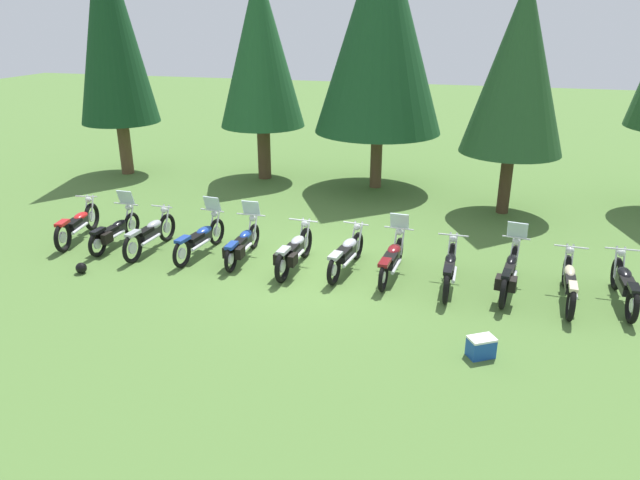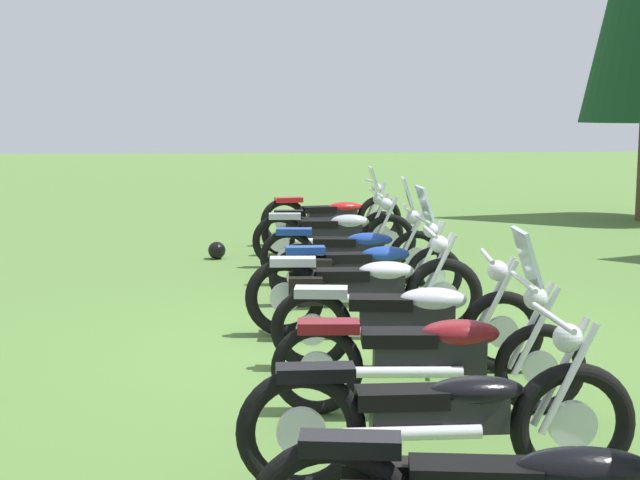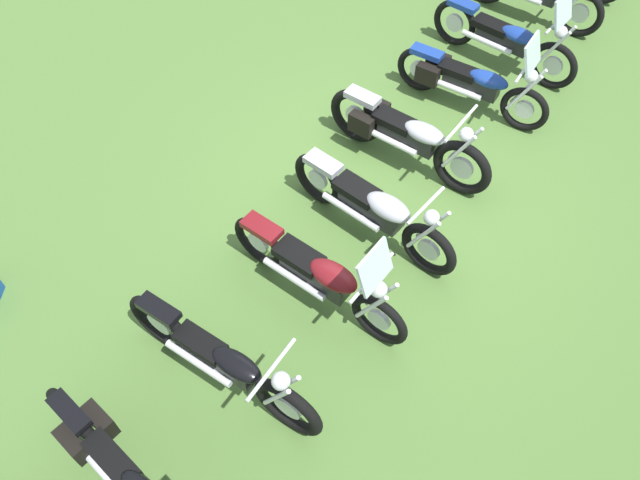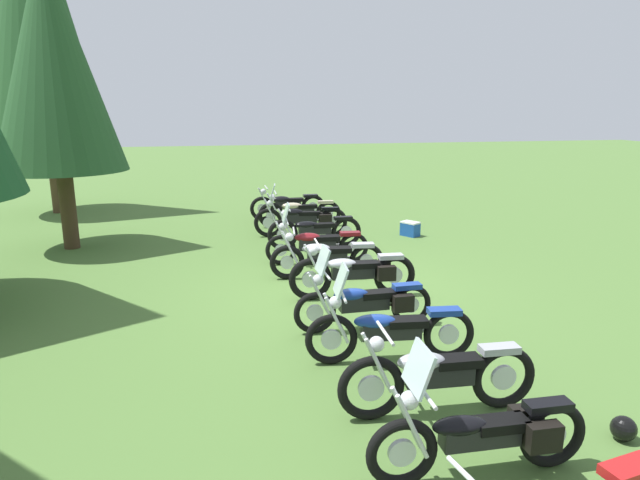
{
  "view_description": "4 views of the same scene",
  "coord_description": "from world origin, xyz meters",
  "px_view_note": "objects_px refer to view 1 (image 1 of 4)",
  "views": [
    {
      "loc": [
        3.45,
        -12.22,
        5.73
      ],
      "look_at": [
        0.03,
        0.34,
        0.65
      ],
      "focal_mm": 32.76,
      "sensor_mm": 36.0,
      "label": 1
    },
    {
      "loc": [
        7.98,
        -1.16,
        2.16
      ],
      "look_at": [
        -1.41,
        -0.39,
        0.82
      ],
      "focal_mm": 50.69,
      "sensor_mm": 36.0,
      "label": 2
    },
    {
      "loc": [
        4.76,
        2.13,
        5.78
      ],
      "look_at": [
        1.55,
        0.03,
        0.67
      ],
      "focal_mm": 34.75,
      "sensor_mm": 36.0,
      "label": 3
    },
    {
      "loc": [
        -9.51,
        2.51,
        3.35
      ],
      "look_at": [
        0.88,
        0.27,
        0.75
      ],
      "focal_mm": 30.77,
      "sensor_mm": 36.0,
      "label": 4
    }
  ],
  "objects_px": {
    "motorcycle_1": "(114,231)",
    "motorcycle_2": "(151,234)",
    "motorcycle_5": "(294,251)",
    "pine_tree_0": "(110,23)",
    "motorcycle_6": "(347,253)",
    "motorcycle_11": "(625,284)",
    "motorcycle_3": "(201,237)",
    "picnic_cooler": "(481,347)",
    "motorcycle_10": "(569,282)",
    "pine_tree_1": "(260,48)",
    "motorcycle_0": "(78,224)",
    "motorcycle_7": "(392,258)",
    "motorcycle_9": "(510,272)",
    "motorcycle_4": "(242,243)",
    "pine_tree_3": "(519,66)",
    "pine_tree_2": "(381,27)",
    "dropped_helmet": "(81,268)"
  },
  "relations": [
    {
      "from": "motorcycle_9",
      "to": "motorcycle_4",
      "type": "bearing_deg",
      "value": 97.2
    },
    {
      "from": "pine_tree_2",
      "to": "picnic_cooler",
      "type": "distance_m",
      "value": 12.07
    },
    {
      "from": "pine_tree_2",
      "to": "picnic_cooler",
      "type": "relative_size",
      "value": 15.62
    },
    {
      "from": "motorcycle_7",
      "to": "motorcycle_9",
      "type": "xyz_separation_m",
      "value": [
        2.59,
        -0.16,
        0.02
      ]
    },
    {
      "from": "motorcycle_9",
      "to": "motorcycle_10",
      "type": "bearing_deg",
      "value": -88.35
    },
    {
      "from": "motorcycle_2",
      "to": "motorcycle_3",
      "type": "bearing_deg",
      "value": -82.76
    },
    {
      "from": "motorcycle_11",
      "to": "picnic_cooler",
      "type": "bearing_deg",
      "value": 135.06
    },
    {
      "from": "motorcycle_9",
      "to": "pine_tree_2",
      "type": "height_order",
      "value": "pine_tree_2"
    },
    {
      "from": "motorcycle_0",
      "to": "motorcycle_6",
      "type": "height_order",
      "value": "motorcycle_0"
    },
    {
      "from": "motorcycle_6",
      "to": "motorcycle_11",
      "type": "distance_m",
      "value": 5.98
    },
    {
      "from": "motorcycle_1",
      "to": "motorcycle_2",
      "type": "bearing_deg",
      "value": -89.97
    },
    {
      "from": "motorcycle_5",
      "to": "motorcycle_9",
      "type": "bearing_deg",
      "value": -85.9
    },
    {
      "from": "motorcycle_0",
      "to": "picnic_cooler",
      "type": "distance_m",
      "value": 10.98
    },
    {
      "from": "pine_tree_3",
      "to": "dropped_helmet",
      "type": "height_order",
      "value": "pine_tree_3"
    },
    {
      "from": "motorcycle_1",
      "to": "picnic_cooler",
      "type": "relative_size",
      "value": 3.88
    },
    {
      "from": "motorcycle_1",
      "to": "motorcycle_9",
      "type": "xyz_separation_m",
      "value": [
        9.86,
        -0.1,
        0.04
      ]
    },
    {
      "from": "motorcycle_4",
      "to": "motorcycle_9",
      "type": "bearing_deg",
      "value": -92.07
    },
    {
      "from": "picnic_cooler",
      "to": "dropped_helmet",
      "type": "height_order",
      "value": "picnic_cooler"
    },
    {
      "from": "motorcycle_3",
      "to": "pine_tree_2",
      "type": "xyz_separation_m",
      "value": [
        3.15,
        7.27,
        4.85
      ]
    },
    {
      "from": "motorcycle_6",
      "to": "picnic_cooler",
      "type": "relative_size",
      "value": 4.09
    },
    {
      "from": "motorcycle_1",
      "to": "pine_tree_3",
      "type": "relative_size",
      "value": 0.32
    },
    {
      "from": "motorcycle_5",
      "to": "pine_tree_0",
      "type": "height_order",
      "value": "pine_tree_0"
    },
    {
      "from": "motorcycle_0",
      "to": "dropped_helmet",
      "type": "relative_size",
      "value": 9.17
    },
    {
      "from": "motorcycle_5",
      "to": "motorcycle_1",
      "type": "bearing_deg",
      "value": 91.2
    },
    {
      "from": "motorcycle_6",
      "to": "motorcycle_11",
      "type": "xyz_separation_m",
      "value": [
        5.97,
        -0.14,
        0.01
      ]
    },
    {
      "from": "motorcycle_9",
      "to": "pine_tree_0",
      "type": "distance_m",
      "value": 16.12
    },
    {
      "from": "picnic_cooler",
      "to": "motorcycle_0",
      "type": "bearing_deg",
      "value": 163.72
    },
    {
      "from": "pine_tree_1",
      "to": "motorcycle_6",
      "type": "bearing_deg",
      "value": -57.07
    },
    {
      "from": "motorcycle_3",
      "to": "picnic_cooler",
      "type": "bearing_deg",
      "value": -107.23
    },
    {
      "from": "motorcycle_2",
      "to": "motorcycle_6",
      "type": "xyz_separation_m",
      "value": [
        5.11,
        0.1,
        -0.01
      ]
    },
    {
      "from": "motorcycle_1",
      "to": "pine_tree_2",
      "type": "relative_size",
      "value": 0.25
    },
    {
      "from": "motorcycle_0",
      "to": "dropped_helmet",
      "type": "bearing_deg",
      "value": -152.95
    },
    {
      "from": "dropped_helmet",
      "to": "pine_tree_2",
      "type": "bearing_deg",
      "value": 59.27
    },
    {
      "from": "motorcycle_7",
      "to": "pine_tree_0",
      "type": "height_order",
      "value": "pine_tree_0"
    },
    {
      "from": "motorcycle_6",
      "to": "picnic_cooler",
      "type": "height_order",
      "value": "motorcycle_6"
    },
    {
      "from": "motorcycle_5",
      "to": "motorcycle_6",
      "type": "distance_m",
      "value": 1.24
    },
    {
      "from": "motorcycle_7",
      "to": "motorcycle_11",
      "type": "xyz_separation_m",
      "value": [
        4.89,
        -0.13,
        -0.01
      ]
    },
    {
      "from": "motorcycle_0",
      "to": "motorcycle_11",
      "type": "xyz_separation_m",
      "value": [
        13.37,
        -0.22,
        -0.0
      ]
    },
    {
      "from": "pine_tree_2",
      "to": "motorcycle_7",
      "type": "bearing_deg",
      "value": -76.92
    },
    {
      "from": "pine_tree_1",
      "to": "pine_tree_2",
      "type": "height_order",
      "value": "pine_tree_2"
    },
    {
      "from": "motorcycle_0",
      "to": "pine_tree_2",
      "type": "distance_m",
      "value": 11.02
    },
    {
      "from": "motorcycle_10",
      "to": "pine_tree_1",
      "type": "bearing_deg",
      "value": 54.85
    },
    {
      "from": "motorcycle_7",
      "to": "pine_tree_1",
      "type": "xyz_separation_m",
      "value": [
        -5.87,
        7.4,
        4.14
      ]
    },
    {
      "from": "motorcycle_11",
      "to": "motorcycle_7",
      "type": "bearing_deg",
      "value": 88.36
    },
    {
      "from": "pine_tree_2",
      "to": "pine_tree_3",
      "type": "relative_size",
      "value": 1.27
    },
    {
      "from": "motorcycle_0",
      "to": "motorcycle_9",
      "type": "height_order",
      "value": "motorcycle_9"
    },
    {
      "from": "motorcycle_1",
      "to": "motorcycle_7",
      "type": "relative_size",
      "value": 0.95
    },
    {
      "from": "pine_tree_0",
      "to": "dropped_helmet",
      "type": "height_order",
      "value": "pine_tree_0"
    },
    {
      "from": "motorcycle_2",
      "to": "motorcycle_5",
      "type": "bearing_deg",
      "value": -89.22
    },
    {
      "from": "motorcycle_11",
      "to": "pine_tree_1",
      "type": "relative_size",
      "value": 0.31
    }
  ]
}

